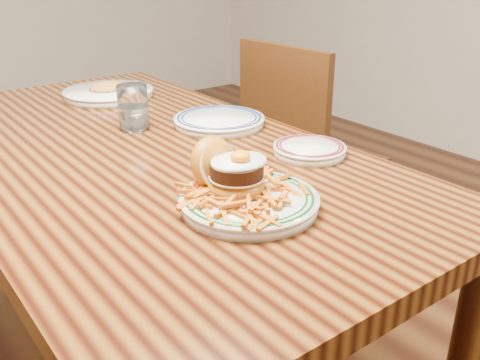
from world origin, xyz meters
TOP-DOWN VIEW (x-y plane):
  - table at (0.00, 0.00)m, footprint 0.85×1.60m
  - chair_right at (0.80, 0.23)m, footprint 0.45×0.45m
  - main_plate at (0.01, -0.43)m, footprint 0.27×0.28m
  - side_plate at (0.30, -0.31)m, footprint 0.17×0.17m
  - rear_plate at (0.27, 0.02)m, footprint 0.25×0.25m
  - water_glass at (0.06, 0.13)m, footprint 0.08×0.08m
  - far_plate at (0.15, 0.49)m, footprint 0.29×0.29m

SIDE VIEW (x-z plane):
  - chair_right at x=0.80m, z-range 0.03..0.94m
  - table at x=0.00m, z-range 0.29..1.04m
  - side_plate at x=0.30m, z-range 0.75..0.78m
  - rear_plate at x=0.27m, z-range 0.75..0.78m
  - far_plate at x=0.15m, z-range 0.74..0.79m
  - main_plate at x=0.01m, z-range 0.72..0.85m
  - water_glass at x=0.06m, z-range 0.74..0.86m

